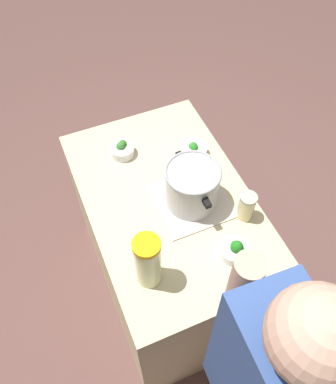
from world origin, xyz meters
TOP-DOWN VIEW (x-y plane):
  - ground_plane at (0.00, 0.00)m, footprint 8.00×8.00m
  - counter_slab at (0.00, 0.00)m, footprint 1.11×0.71m
  - dish_cloth at (0.05, 0.09)m, footprint 0.32×0.31m
  - cooking_pot at (0.05, 0.09)m, footprint 0.30×0.23m
  - lemonade_pitcher at (0.32, -0.21)m, footprint 0.10×0.10m
  - mason_jar at (0.21, 0.27)m, footprint 0.07×0.07m
  - broccoli_bowl_front at (-0.33, -0.10)m, footprint 0.11×0.11m
  - broccoli_bowl_center at (0.35, 0.14)m, footprint 0.12×0.12m
  - broccoli_bowl_back at (-0.19, 0.21)m, footprint 0.13×0.13m

SIDE VIEW (x-z plane):
  - ground_plane at x=0.00m, z-range 0.00..0.00m
  - counter_slab at x=0.00m, z-range 0.00..0.85m
  - dish_cloth at x=0.05m, z-range 0.85..0.86m
  - broccoli_bowl_front at x=-0.33m, z-range 0.84..0.92m
  - broccoli_bowl_back at x=-0.19m, z-range 0.85..0.92m
  - broccoli_bowl_center at x=0.35m, z-range 0.84..0.93m
  - mason_jar at x=0.21m, z-range 0.85..0.99m
  - cooking_pot at x=0.05m, z-range 0.86..1.06m
  - lemonade_pitcher at x=0.32m, z-range 0.85..1.12m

